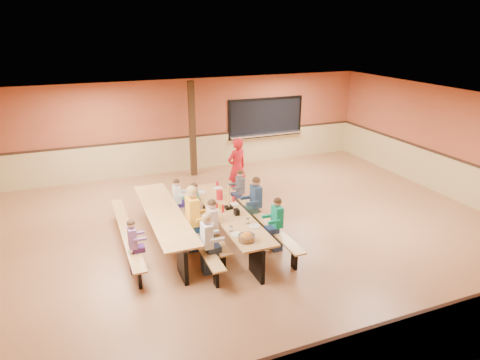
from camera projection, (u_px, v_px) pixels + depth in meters
name	position (u px, v px, depth m)	size (l,w,h in m)	color
ground	(254.00, 231.00, 10.15)	(12.00, 12.00, 0.00)	brown
room_envelope	(254.00, 204.00, 9.91)	(12.04, 10.04, 3.02)	#96492B
kitchen_pass_through	(266.00, 119.00, 14.86)	(2.78, 0.28, 1.38)	black
structural_post	(192.00, 130.00, 13.39)	(0.18, 0.18, 3.00)	black
cafeteria_table_main	(228.00, 220.00, 9.48)	(1.91, 3.70, 0.74)	#B98849
cafeteria_table_second	(164.00, 221.00, 9.44)	(1.91, 3.70, 0.74)	#B98849
seated_child_white_left	(207.00, 244.00, 8.25)	(0.39, 0.32, 1.24)	silver
seated_adult_yellow	(193.00, 219.00, 9.08)	(0.48, 0.40, 1.44)	yellow
seated_child_grey_left	(177.00, 202.00, 10.34)	(0.33, 0.27, 1.14)	white
seated_child_teal_right	(277.00, 225.00, 9.09)	(0.36, 0.30, 1.20)	#0D966F
seated_child_navy_right	(256.00, 204.00, 10.04)	(0.41, 0.33, 1.29)	navy
seated_child_char_right	(240.00, 192.00, 10.93)	(0.34, 0.28, 1.15)	#494B52
seated_child_purple_sec	(133.00, 247.00, 8.27)	(0.33, 0.27, 1.12)	#85558E
seated_child_green_sec	(195.00, 206.00, 10.09)	(0.33, 0.27, 1.14)	#347B5B
seated_child_tan_sec	(212.00, 228.00, 8.92)	(0.38, 0.31, 1.24)	beige
standing_woman	(237.00, 168.00, 11.90)	(0.62, 0.41, 1.70)	red
punch_pitcher	(220.00, 195.00, 10.02)	(0.16, 0.16, 0.22)	red
chip_bowl	(246.00, 237.00, 8.10)	(0.32, 0.32, 0.15)	orange
napkin_dispenser	(237.00, 212.00, 9.21)	(0.10, 0.14, 0.13)	black
condiment_mustard	(220.00, 207.00, 9.40)	(0.06, 0.06, 0.17)	yellow
condiment_ketchup	(223.00, 209.00, 9.33)	(0.06, 0.06, 0.17)	#B2140F
table_paddle	(229.00, 203.00, 9.49)	(0.16, 0.16, 0.56)	black
place_settings	(228.00, 209.00, 9.39)	(0.65, 3.30, 0.11)	beige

